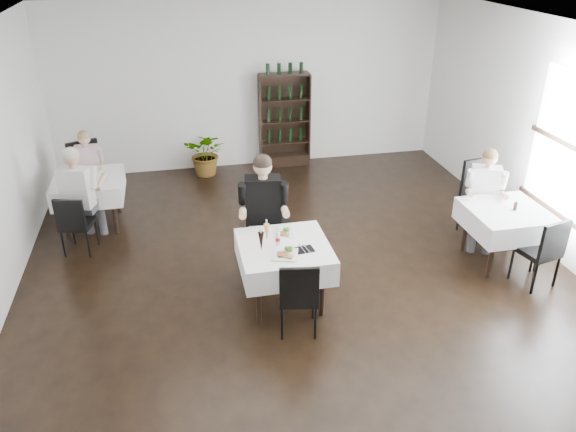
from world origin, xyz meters
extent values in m
plane|color=black|center=(0.00, 0.00, 0.00)|extent=(9.00, 9.00, 0.00)
plane|color=white|center=(0.00, 0.00, 3.00)|extent=(9.00, 9.00, 0.00)
plane|color=white|center=(0.00, 4.50, 1.50)|extent=(7.00, 0.00, 7.00)
cube|color=black|center=(3.46, 0.00, 0.63)|extent=(0.05, 2.30, 0.06)
cube|color=black|center=(0.60, 4.32, 0.10)|extent=(0.90, 0.28, 0.20)
cylinder|color=black|center=(-0.67, -0.36, 0.35)|extent=(0.06, 0.06, 0.71)
cylinder|color=black|center=(-0.67, 0.36, 0.35)|extent=(0.06, 0.06, 0.71)
cylinder|color=black|center=(0.07, -0.36, 0.35)|extent=(0.06, 0.06, 0.71)
cylinder|color=black|center=(0.07, 0.36, 0.35)|extent=(0.06, 0.06, 0.71)
cube|color=black|center=(-0.30, 0.00, 0.73)|extent=(0.85, 0.85, 0.04)
cube|color=white|center=(-0.30, 0.00, 0.62)|extent=(1.03, 1.03, 0.30)
cylinder|color=black|center=(-3.04, 2.16, 0.35)|extent=(0.06, 0.06, 0.71)
cylinder|color=black|center=(-3.04, 2.84, 0.35)|extent=(0.06, 0.06, 0.71)
cylinder|color=black|center=(-2.36, 2.16, 0.35)|extent=(0.06, 0.06, 0.71)
cylinder|color=black|center=(-2.36, 2.84, 0.35)|extent=(0.06, 0.06, 0.71)
cube|color=black|center=(-2.70, 2.50, 0.73)|extent=(0.80, 0.80, 0.04)
cube|color=white|center=(-2.70, 2.50, 0.62)|extent=(0.98, 0.98, 0.30)
cylinder|color=black|center=(2.36, -0.04, 0.35)|extent=(0.06, 0.06, 0.71)
cylinder|color=black|center=(2.36, 0.64, 0.35)|extent=(0.06, 0.06, 0.71)
cylinder|color=black|center=(3.04, -0.04, 0.35)|extent=(0.06, 0.06, 0.71)
cylinder|color=black|center=(3.04, 0.64, 0.35)|extent=(0.06, 0.06, 0.71)
cube|color=black|center=(2.70, 0.30, 0.73)|extent=(0.80, 0.80, 0.04)
cube|color=white|center=(2.70, 0.30, 0.62)|extent=(0.98, 0.98, 0.30)
imported|color=#1F561D|center=(-0.86, 4.12, 0.41)|extent=(0.92, 0.87, 0.82)
cylinder|color=black|center=(-0.32, 0.43, 0.25)|extent=(0.04, 0.04, 0.51)
cylinder|color=black|center=(-0.51, 0.83, 0.25)|extent=(0.04, 0.04, 0.51)
cylinder|color=black|center=(0.08, 0.61, 0.25)|extent=(0.04, 0.04, 0.51)
cylinder|color=black|center=(-0.10, 1.01, 0.25)|extent=(0.04, 0.04, 0.51)
cube|color=black|center=(-0.21, 0.72, 0.54)|extent=(0.67, 0.67, 0.08)
cube|color=black|center=(-0.31, 0.93, 0.84)|extent=(0.49, 0.26, 0.55)
cylinder|color=black|center=(-0.05, -0.40, 0.21)|extent=(0.03, 0.03, 0.41)
cylinder|color=black|center=(-0.11, -0.76, 0.21)|extent=(0.03, 0.03, 0.41)
cylinder|color=black|center=(-0.40, -0.34, 0.21)|extent=(0.03, 0.03, 0.41)
cylinder|color=black|center=(-0.47, -0.69, 0.21)|extent=(0.03, 0.03, 0.41)
cube|color=black|center=(-0.26, -0.55, 0.44)|extent=(0.48, 0.48, 0.06)
cube|color=black|center=(-0.29, -0.74, 0.69)|extent=(0.42, 0.12, 0.45)
cylinder|color=black|center=(-2.86, 2.84, 0.24)|extent=(0.04, 0.04, 0.48)
cylinder|color=black|center=(-3.02, 3.23, 0.24)|extent=(0.04, 0.04, 0.48)
cylinder|color=black|center=(-2.47, 3.01, 0.24)|extent=(0.04, 0.04, 0.48)
cylinder|color=black|center=(-2.63, 3.40, 0.24)|extent=(0.04, 0.04, 0.48)
cube|color=black|center=(-2.75, 3.12, 0.52)|extent=(0.64, 0.64, 0.07)
cube|color=black|center=(-2.83, 3.32, 0.80)|extent=(0.47, 0.24, 0.53)
cylinder|color=black|center=(-2.60, 1.86, 0.20)|extent=(0.03, 0.03, 0.39)
cylinder|color=black|center=(-2.68, 1.53, 0.20)|extent=(0.03, 0.03, 0.39)
cylinder|color=black|center=(-2.93, 1.95, 0.20)|extent=(0.03, 0.03, 0.39)
cylinder|color=black|center=(-3.01, 1.62, 0.20)|extent=(0.03, 0.03, 0.39)
cube|color=black|center=(-2.80, 1.74, 0.42)|extent=(0.48, 0.48, 0.06)
cube|color=black|center=(-2.85, 1.57, 0.65)|extent=(0.39, 0.14, 0.43)
cylinder|color=black|center=(2.65, 0.79, 0.25)|extent=(0.04, 0.04, 0.50)
cylinder|color=black|center=(2.58, 1.22, 0.25)|extent=(0.04, 0.04, 0.50)
cylinder|color=black|center=(3.08, 0.86, 0.25)|extent=(0.04, 0.04, 0.50)
cylinder|color=black|center=(3.00, 1.29, 0.25)|extent=(0.04, 0.04, 0.50)
cube|color=black|center=(2.83, 1.04, 0.53)|extent=(0.57, 0.57, 0.08)
cube|color=black|center=(2.79, 1.26, 0.82)|extent=(0.50, 0.14, 0.54)
cylinder|color=black|center=(2.97, -0.04, 0.21)|extent=(0.03, 0.03, 0.43)
cylinder|color=black|center=(3.05, -0.40, 0.21)|extent=(0.03, 0.03, 0.43)
cylinder|color=black|center=(2.60, -0.13, 0.21)|extent=(0.03, 0.03, 0.43)
cylinder|color=black|center=(2.69, -0.49, 0.21)|extent=(0.03, 0.03, 0.43)
cube|color=black|center=(2.83, -0.26, 0.46)|extent=(0.52, 0.52, 0.07)
cube|color=black|center=(2.87, -0.45, 0.71)|extent=(0.43, 0.14, 0.47)
cube|color=#414249|center=(-0.54, 0.58, 0.62)|extent=(0.22, 0.48, 0.16)
cylinder|color=#414249|center=(-0.57, 0.38, 0.27)|extent=(0.12, 0.12, 0.54)
cube|color=#414249|center=(-0.32, 0.55, 0.62)|extent=(0.22, 0.48, 0.16)
cylinder|color=#414249|center=(-0.35, 0.35, 0.27)|extent=(0.12, 0.12, 0.54)
cube|color=black|center=(-0.40, 0.77, 0.99)|extent=(0.47, 0.30, 0.61)
cylinder|color=tan|center=(-0.70, 0.51, 0.96)|extent=(0.14, 0.35, 0.17)
cylinder|color=tan|center=(-0.19, 0.44, 0.96)|extent=(0.14, 0.35, 0.17)
sphere|color=tan|center=(-0.41, 0.75, 1.45)|extent=(0.23, 0.23, 0.23)
sphere|color=black|center=(-0.41, 0.75, 1.49)|extent=(0.23, 0.23, 0.23)
cube|color=#414249|center=(-2.84, 2.96, 0.50)|extent=(0.13, 0.37, 0.12)
cylinder|color=#414249|center=(-2.84, 2.80, 0.22)|extent=(0.10, 0.10, 0.44)
cube|color=#414249|center=(-2.66, 2.96, 0.50)|extent=(0.13, 0.37, 0.12)
cylinder|color=#414249|center=(-2.66, 2.80, 0.22)|extent=(0.10, 0.10, 0.44)
cube|color=#C5A2A8|center=(-2.75, 3.13, 0.79)|extent=(0.36, 0.20, 0.49)
cylinder|color=tan|center=(-2.95, 2.89, 0.77)|extent=(0.07, 0.28, 0.14)
cylinder|color=tan|center=(-2.54, 2.89, 0.77)|extent=(0.07, 0.28, 0.14)
sphere|color=tan|center=(-2.75, 3.12, 1.17)|extent=(0.19, 0.19, 0.19)
sphere|color=olive|center=(-2.75, 3.12, 1.19)|extent=(0.19, 0.19, 0.19)
cube|color=#414249|center=(-2.60, 2.01, 0.57)|extent=(0.27, 0.45, 0.14)
cylinder|color=#414249|center=(-2.55, 2.19, 0.25)|extent=(0.11, 0.11, 0.50)
cube|color=#414249|center=(-2.80, 2.08, 0.57)|extent=(0.27, 0.45, 0.14)
cylinder|color=#414249|center=(-2.74, 2.25, 0.25)|extent=(0.11, 0.11, 0.50)
cube|color=silver|center=(-2.76, 1.86, 0.90)|extent=(0.46, 0.34, 0.56)
cylinder|color=tan|center=(-2.45, 2.05, 0.88)|extent=(0.18, 0.32, 0.16)
cylinder|color=tan|center=(-2.90, 2.20, 0.88)|extent=(0.18, 0.32, 0.16)
sphere|color=tan|center=(-2.75, 1.88, 1.33)|extent=(0.21, 0.21, 0.21)
sphere|color=beige|center=(-2.75, 1.88, 1.36)|extent=(0.21, 0.21, 0.21)
cube|color=#414249|center=(2.53, 0.75, 0.54)|extent=(0.29, 0.43, 0.14)
cylinder|color=#414249|center=(2.46, 0.59, 0.24)|extent=(0.11, 0.11, 0.47)
cube|color=#414249|center=(2.71, 0.67, 0.54)|extent=(0.29, 0.43, 0.14)
cylinder|color=#414249|center=(2.64, 0.52, 0.24)|extent=(0.11, 0.11, 0.47)
cube|color=silver|center=(2.69, 0.88, 0.86)|extent=(0.44, 0.35, 0.53)
cylinder|color=tan|center=(2.39, 0.73, 0.84)|extent=(0.19, 0.31, 0.15)
cylinder|color=tan|center=(2.79, 0.55, 0.84)|extent=(0.19, 0.31, 0.15)
sphere|color=tan|center=(2.69, 0.86, 1.27)|extent=(0.20, 0.20, 0.20)
sphere|color=brown|center=(2.69, 0.86, 1.29)|extent=(0.20, 0.20, 0.20)
cube|color=white|center=(-0.26, 0.24, 0.78)|extent=(0.25, 0.25, 0.02)
cube|color=brown|center=(-0.28, 0.22, 0.80)|extent=(0.10, 0.08, 0.02)
sphere|color=#3C6B1C|center=(-0.20, 0.28, 0.81)|extent=(0.05, 0.05, 0.05)
cube|color=brown|center=(-0.24, 0.19, 0.79)|extent=(0.10, 0.09, 0.02)
cube|color=white|center=(-0.34, -0.23, 0.78)|extent=(0.34, 0.34, 0.02)
cube|color=brown|center=(-0.37, -0.25, 0.80)|extent=(0.12, 0.10, 0.03)
sphere|color=#3C6B1C|center=(-0.27, -0.19, 0.82)|extent=(0.07, 0.07, 0.07)
cube|color=brown|center=(-0.31, -0.30, 0.80)|extent=(0.13, 0.12, 0.02)
cone|color=black|center=(-0.58, -0.07, 0.89)|extent=(0.07, 0.07, 0.23)
cylinder|color=silver|center=(-0.58, -0.07, 1.03)|extent=(0.02, 0.02, 0.06)
cone|color=gold|center=(-0.48, 0.12, 0.88)|extent=(0.07, 0.07, 0.23)
cylinder|color=silver|center=(-0.48, 0.12, 1.03)|extent=(0.02, 0.02, 0.06)
cylinder|color=silver|center=(-0.37, 0.02, 0.86)|extent=(0.05, 0.05, 0.17)
cylinder|color=#AE0917|center=(-0.37, 0.02, 0.84)|extent=(0.06, 0.06, 0.04)
cylinder|color=silver|center=(-0.37, 0.02, 0.97)|extent=(0.02, 0.02, 0.04)
cube|color=black|center=(-0.10, -0.15, 0.77)|extent=(0.22, 0.18, 0.01)
cylinder|color=silver|center=(-0.12, -0.15, 0.79)|extent=(0.04, 0.23, 0.01)
cylinder|color=silver|center=(-0.07, -0.15, 0.79)|extent=(0.05, 0.23, 0.01)
cylinder|color=black|center=(2.78, 0.26, 0.83)|extent=(0.06, 0.06, 0.11)
camera|label=1|loc=(-1.41, -5.44, 3.97)|focal=35.00mm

